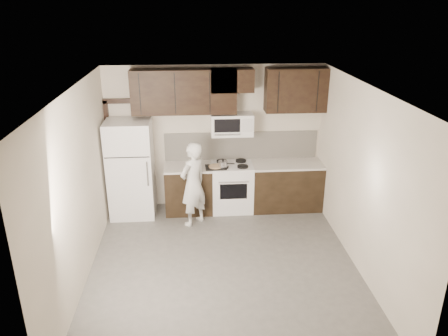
{
  "coord_description": "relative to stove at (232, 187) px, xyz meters",
  "views": [
    {
      "loc": [
        -0.41,
        -5.59,
        3.81
      ],
      "look_at": [
        0.07,
        0.9,
        1.25
      ],
      "focal_mm": 35.0,
      "sensor_mm": 36.0,
      "label": 1
    }
  ],
  "objects": [
    {
      "name": "back_wall",
      "position": [
        -0.3,
        0.31,
        0.89
      ],
      "size": [
        4.0,
        0.0,
        4.0
      ],
      "primitive_type": "plane",
      "rotation": [
        1.57,
        0.0,
        0.0
      ],
      "color": "#BFB6A2",
      "rests_on": "ground"
    },
    {
      "name": "refrigerator",
      "position": [
        -1.85,
        -0.05,
        0.44
      ],
      "size": [
        0.8,
        0.76,
        1.8
      ],
      "color": "white",
      "rests_on": "floor"
    },
    {
      "name": "ceiling",
      "position": [
        -0.3,
        -1.94,
        2.24
      ],
      "size": [
        4.5,
        4.5,
        0.0
      ],
      "primitive_type": "plane",
      "rotation": [
        3.14,
        0.0,
        0.0
      ],
      "color": "white",
      "rests_on": "back_wall"
    },
    {
      "name": "backsplash",
      "position": [
        0.2,
        0.3,
        0.72
      ],
      "size": [
        2.9,
        0.02,
        0.54
      ],
      "primitive_type": "cube",
      "color": "beige",
      "rests_on": "counter_run"
    },
    {
      "name": "floor",
      "position": [
        -0.3,
        -1.94,
        -0.46
      ],
      "size": [
        4.5,
        4.5,
        0.0
      ],
      "primitive_type": "plane",
      "color": "#565451",
      "rests_on": "ground"
    },
    {
      "name": "microwave",
      "position": [
        -0.0,
        0.12,
        1.19
      ],
      "size": [
        0.76,
        0.42,
        0.4
      ],
      "color": "white",
      "rests_on": "upper_cabinets"
    },
    {
      "name": "baking_tray",
      "position": [
        -0.31,
        -0.14,
        0.46
      ],
      "size": [
        0.39,
        0.29,
        0.02
      ],
      "primitive_type": "cube",
      "rotation": [
        0.0,
        0.0,
        0.03
      ],
      "color": "black",
      "rests_on": "counter_run"
    },
    {
      "name": "upper_cabinets",
      "position": [
        -0.09,
        0.14,
        1.82
      ],
      "size": [
        3.48,
        0.35,
        0.78
      ],
      "color": "black",
      "rests_on": "back_wall"
    },
    {
      "name": "pizza",
      "position": [
        -0.31,
        -0.14,
        0.48
      ],
      "size": [
        0.26,
        0.26,
        0.02
      ],
      "primitive_type": "cylinder",
      "rotation": [
        0.0,
        0.0,
        0.03
      ],
      "color": "tan",
      "rests_on": "baking_tray"
    },
    {
      "name": "counter_run",
      "position": [
        0.3,
        0.0,
        -0.0
      ],
      "size": [
        2.95,
        0.64,
        0.91
      ],
      "color": "black",
      "rests_on": "floor"
    },
    {
      "name": "saucepan",
      "position": [
        -0.18,
        -0.15,
        0.52
      ],
      "size": [
        0.3,
        0.17,
        0.16
      ],
      "color": "silver",
      "rests_on": "stove"
    },
    {
      "name": "door_trim",
      "position": [
        -2.22,
        0.27,
        0.79
      ],
      "size": [
        0.5,
        0.08,
        2.12
      ],
      "color": "black",
      "rests_on": "floor"
    },
    {
      "name": "stove",
      "position": [
        0.0,
        0.0,
        0.0
      ],
      "size": [
        0.76,
        0.66,
        0.94
      ],
      "color": "white",
      "rests_on": "floor"
    },
    {
      "name": "person",
      "position": [
        -0.73,
        -0.53,
        0.31
      ],
      "size": [
        0.66,
        0.65,
        1.53
      ],
      "primitive_type": "imported",
      "rotation": [
        0.0,
        0.0,
        3.91
      ],
      "color": "white",
      "rests_on": "floor"
    }
  ]
}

